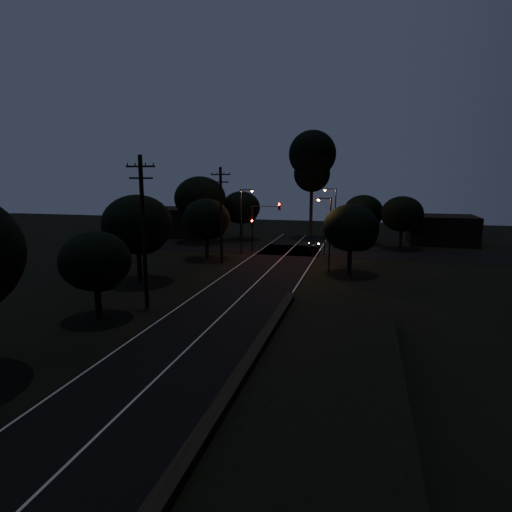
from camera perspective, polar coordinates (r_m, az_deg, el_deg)
The scene contains 23 objects.
ground at distance 18.21m, azimuth -20.63°, elevation -21.74°, with size 160.00×160.00×0.00m, color black.
road_surface at distance 45.51m, azimuth 2.23°, elevation -1.48°, with size 60.00×70.00×0.03m.
retaining_wall at distance 17.86m, azimuth 7.78°, elevation -19.48°, with size 6.93×26.00×1.60m.
utility_pole_mid at distance 31.62m, azimuth -14.77°, elevation 3.35°, with size 2.20×0.30×11.00m.
utility_pole_far at distance 47.14m, azimuth -4.68°, elevation 5.65°, with size 2.20×0.30×10.50m.
tree_left_b at distance 30.28m, azimuth -20.48°, elevation -0.85°, with size 4.70×4.70×5.98m.
tree_left_c at distance 39.72m, azimuth -15.34°, elevation 3.86°, with size 6.28×6.28×7.93m.
tree_left_d at distance 49.78m, azimuth -6.47°, elevation 4.78°, with size 5.52×5.52×7.00m.
tree_far_nw at distance 65.04m, azimuth -1.86°, elevation 6.36°, with size 5.75×5.75×7.29m.
tree_far_w at distance 62.73m, azimuth -7.28°, elevation 7.47°, with size 7.46×7.46×9.51m.
tree_far_ne at distance 62.48m, azimuth 14.28°, elevation 5.65°, with size 5.48×5.48×6.93m.
tree_far_e at distance 59.69m, azimuth 19.08°, elevation 5.20°, with size 5.48×5.48×6.95m.
tree_right_a at distance 42.60m, azimuth 12.77°, elevation 3.50°, with size 5.41×5.41×6.88m.
tall_pine at distance 67.94m, azimuth 7.51°, elevation 12.50°, with size 7.24×7.24×16.46m.
building_left at distance 71.13m, azimuth -10.09°, elevation 4.54°, with size 10.00×8.00×4.40m, color black.
building_right at distance 66.68m, azimuth 23.53°, elevation 3.24°, with size 9.00×7.00×4.00m, color black.
signal_left at distance 54.61m, azimuth -0.51°, elevation 3.57°, with size 0.28×0.35×4.10m.
signal_right at distance 53.02m, azimuth 9.16°, elevation 3.22°, with size 0.28×0.35×4.10m.
signal_mast at distance 54.04m, azimuth 1.22°, elevation 5.09°, with size 3.70×0.35×6.25m.
streetlight_a at distance 52.70m, azimuth -1.82°, elevation 5.27°, with size 1.66×0.26×8.00m.
streetlight_b at distance 56.74m, azimuth 10.31°, elevation 5.49°, with size 1.66×0.26×8.00m.
streetlight_c at distance 42.85m, azimuth 9.61°, elevation 3.51°, with size 1.46×0.26×7.50m.
car at distance 55.93m, azimuth 7.64°, elevation 1.33°, with size 1.43×3.56×1.21m, color black.
Camera 1 is at (9.33, -12.39, 9.55)m, focal length 30.00 mm.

